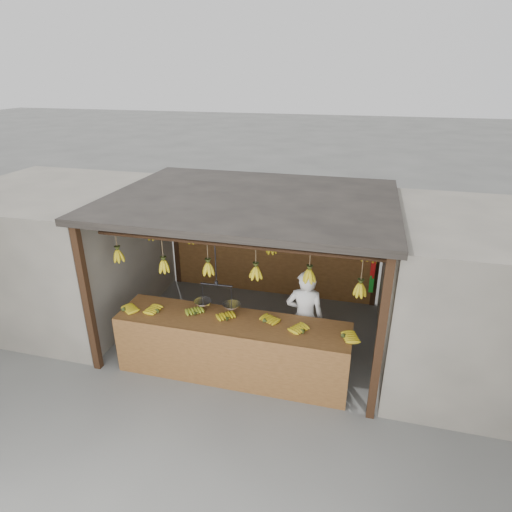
# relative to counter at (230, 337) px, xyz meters

# --- Properties ---
(ground) EXTENTS (80.00, 80.00, 0.00)m
(ground) POSITION_rel_counter_xyz_m (-0.01, 1.23, -0.70)
(ground) COLOR #5B5B57
(stall) EXTENTS (4.30, 3.30, 2.40)m
(stall) POSITION_rel_counter_xyz_m (-0.01, 1.56, 1.27)
(stall) COLOR black
(stall) RESTS_ON ground
(neighbor_left) EXTENTS (3.00, 3.00, 2.30)m
(neighbor_left) POSITION_rel_counter_xyz_m (-3.61, 1.23, 0.45)
(neighbor_left) COLOR slate
(neighbor_left) RESTS_ON ground
(neighbor_right) EXTENTS (3.00, 3.00, 2.30)m
(neighbor_right) POSITION_rel_counter_xyz_m (3.59, 1.23, 0.45)
(neighbor_right) COLOR slate
(neighbor_right) RESTS_ON ground
(counter) EXTENTS (3.42, 0.76, 0.96)m
(counter) POSITION_rel_counter_xyz_m (0.00, 0.00, 0.00)
(counter) COLOR brown
(counter) RESTS_ON ground
(hanging_bananas) EXTENTS (3.64, 2.21, 0.40)m
(hanging_bananas) POSITION_rel_counter_xyz_m (-0.01, 1.23, 0.94)
(hanging_bananas) COLOR gold
(hanging_bananas) RESTS_ON ground
(balance_scale) EXTENTS (0.68, 0.27, 0.93)m
(balance_scale) POSITION_rel_counter_xyz_m (-0.25, 0.23, 0.44)
(balance_scale) COLOR black
(balance_scale) RESTS_ON ground
(vendor) EXTENTS (0.59, 0.41, 1.53)m
(vendor) POSITION_rel_counter_xyz_m (0.95, 0.68, 0.06)
(vendor) COLOR white
(vendor) RESTS_ON ground
(bag_bundles) EXTENTS (0.08, 0.26, 1.23)m
(bag_bundles) POSITION_rel_counter_xyz_m (1.93, 2.58, 0.30)
(bag_bundles) COLOR #1426BF
(bag_bundles) RESTS_ON ground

